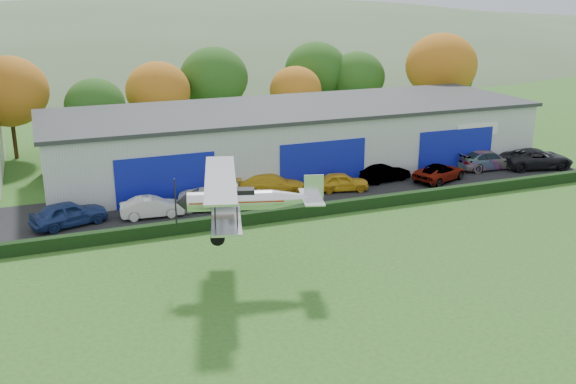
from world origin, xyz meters
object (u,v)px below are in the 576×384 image
object	(u,v)px
car_3	(272,184)
car_4	(342,182)
car_7	(487,160)
car_5	(385,173)
car_8	(537,158)
car_2	(216,198)
car_6	(440,172)
hangar	(294,137)
biplane	(243,198)
car_1	(152,207)
car_0	(69,214)

from	to	relation	value
car_3	car_4	bearing A→B (deg)	-86.69
car_7	car_5	bearing A→B (deg)	91.67
car_5	car_8	distance (m)	13.95
car_2	car_7	bearing A→B (deg)	-68.28
car_6	car_5	bearing A→B (deg)	47.20
car_4	car_6	distance (m)	8.36
car_3	car_7	distance (m)	19.25
hangar	car_8	xyz separation A→B (m)	(19.09, -7.69, -1.78)
car_7	car_8	distance (m)	4.32
car_5	biplane	distance (m)	20.55
car_7	car_8	size ratio (longest dim) A/B	0.93
car_3	car_6	bearing A→B (deg)	-80.59
hangar	car_3	xyz separation A→B (m)	(-4.28, -6.29, -1.86)
hangar	car_1	world-z (taller)	hangar
car_4	car_5	world-z (taller)	car_4
car_4	car_3	bearing A→B (deg)	90.27
car_3	car_4	xyz separation A→B (m)	(5.17, -1.20, -0.05)
car_2	biplane	bearing A→B (deg)	-169.96
hangar	car_3	size ratio (longest dim) A/B	7.92
car_4	car_5	size ratio (longest dim) A/B	1.00
car_1	car_3	size ratio (longest dim) A/B	0.81
car_1	biplane	size ratio (longest dim) A/B	0.47
car_6	biplane	bearing A→B (deg)	96.58
hangar	car_5	size ratio (longest dim) A/B	10.07
car_2	car_3	xyz separation A→B (m)	(4.72, 1.75, 0.03)
car_2	car_7	distance (m)	24.03
car_2	biplane	distance (m)	11.87
car_6	car_1	bearing A→B (deg)	67.44
car_1	car_7	bearing A→B (deg)	-82.51
car_8	car_1	bearing A→B (deg)	103.25
hangar	biplane	size ratio (longest dim) A/B	4.62
car_4	car_6	size ratio (longest dim) A/B	0.83
car_3	car_4	size ratio (longest dim) A/B	1.27
car_2	car_4	bearing A→B (deg)	-69.07
car_1	car_6	world-z (taller)	car_1
car_4	biplane	xyz separation A→B (m)	(-11.41, -11.76, 3.61)
hangar	car_5	xyz separation A→B (m)	(5.19, -6.51, -1.94)
car_6	biplane	world-z (taller)	biplane
car_3	car_8	size ratio (longest dim) A/B	0.87
car_2	car_7	size ratio (longest dim) A/B	0.94
car_1	car_7	xyz separation A→B (m)	(28.41, 1.82, 0.12)
car_1	car_8	bearing A→B (deg)	-85.27
car_3	car_6	world-z (taller)	car_3
car_2	car_3	distance (m)	5.03
car_8	car_6	bearing A→B (deg)	103.89
hangar	car_4	bearing A→B (deg)	-83.23
car_1	car_7	distance (m)	28.47
biplane	car_6	bearing A→B (deg)	45.10
car_6	hangar	bearing A→B (deg)	26.10
biplane	car_0	bearing A→B (deg)	141.27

